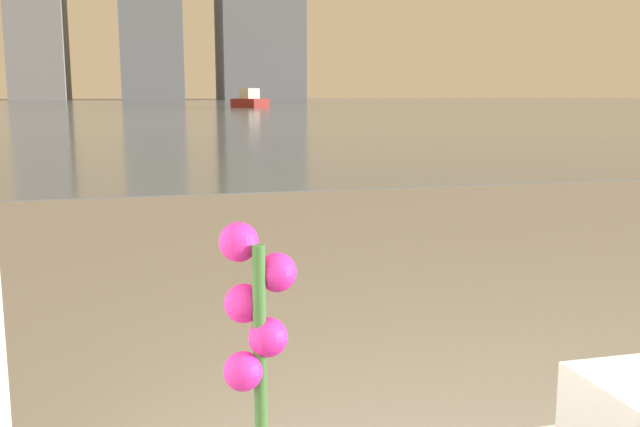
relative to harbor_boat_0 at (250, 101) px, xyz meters
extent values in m
cylinder|color=#38662D|center=(-7.68, -49.57, 0.23)|extent=(0.01, 0.01, 0.24)
sphere|color=#DB238E|center=(-7.70, -49.55, 0.35)|extent=(0.04, 0.04, 0.04)
sphere|color=#DB238E|center=(-7.66, -49.56, 0.32)|extent=(0.04, 0.04, 0.04)
sphere|color=#DB238E|center=(-7.69, -49.55, 0.29)|extent=(0.04, 0.04, 0.04)
sphere|color=#DB238E|center=(-7.67, -49.57, 0.27)|extent=(0.04, 0.04, 0.04)
sphere|color=#DB238E|center=(-7.70, -49.57, 0.24)|extent=(0.04, 0.04, 0.04)
cube|color=slate|center=(-7.01, 11.70, -0.48)|extent=(180.00, 110.00, 0.01)
cube|color=maroon|center=(0.00, 0.00, -0.16)|extent=(2.32, 3.78, 0.63)
cube|color=silver|center=(0.00, 0.00, 0.51)|extent=(1.28, 1.56, 0.71)
cube|color=slate|center=(-5.05, 67.70, 12.19)|extent=(9.27, 13.94, 25.35)
camera|label=1|loc=(-7.78, -50.18, 0.49)|focal=40.00mm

